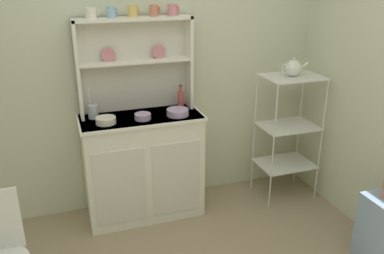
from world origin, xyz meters
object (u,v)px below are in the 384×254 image
Objects in this scene: cup_cream_0 at (91,13)px; jam_bottle at (181,99)px; porcelain_teapot at (293,68)px; utensil_jar at (93,111)px; bakers_rack at (288,122)px; bowl_mixing_large at (106,120)px; hutch_cabinet at (143,165)px; hutch_shelf_unit at (134,58)px.

cup_cream_0 is 0.99m from jam_bottle.
cup_cream_0 is 1.70m from porcelain_teapot.
utensil_jar reaches higher than jam_bottle.
bakers_rack is 1.70m from utensil_jar.
jam_bottle is at bearing 168.40° from bakers_rack.
bowl_mixing_large is at bearing -166.23° from jam_bottle.
cup_cream_0 is at bearing 96.28° from bowl_mixing_large.
hutch_cabinet is 3.95× the size of utensil_jar.
hutch_cabinet is 0.62m from utensil_jar.
bakers_rack is at bearing -4.70° from hutch_cabinet.
jam_bottle is at bearing 0.70° from utensil_jar.
hutch_shelf_unit is 1.47m from bakers_rack.
cup_cream_0 is (-0.31, -0.04, 0.36)m from hutch_shelf_unit.
hutch_shelf_unit is 1.34m from porcelain_teapot.
utensil_jar is (-0.73, -0.01, -0.02)m from jam_bottle.
utensil_jar is at bearing -179.30° from jam_bottle.
hutch_cabinet is 0.86× the size of bakers_rack.
bowl_mixing_large is 0.75× the size of jam_bottle.
hutch_shelf_unit reaches higher than jam_bottle.
bowl_mixing_large is at bearing 178.77° from porcelain_teapot.
hutch_cabinet is 1.28m from cup_cream_0.
bakers_rack is at bearing -6.31° from utensil_jar.
hutch_cabinet is at bearing 14.31° from bowl_mixing_large.
bowl_mixing_large is 0.67× the size of porcelain_teapot.
bakers_rack is 0.49m from porcelain_teapot.
porcelain_teapot is (1.67, -0.18, 0.26)m from utensil_jar.
utensil_jar is (-1.67, 0.18, 0.23)m from bakers_rack.
bowl_mixing_large is (0.02, -0.20, -0.78)m from cup_cream_0.
hutch_shelf_unit is 5.97× the size of bowl_mixing_large.
hutch_shelf_unit is 0.56m from bowl_mixing_large.
cup_cream_0 is 0.75m from utensil_jar.
bakers_rack is 1.90m from cup_cream_0.
bakers_rack is (1.31, -0.11, 0.27)m from hutch_cabinet.
jam_bottle is 0.99m from porcelain_teapot.
utensil_jar is at bearing -166.62° from hutch_shelf_unit.
porcelain_teapot is at bearing -6.31° from utensil_jar.
hutch_shelf_unit is (0.00, 0.16, 0.88)m from hutch_cabinet.
hutch_cabinet is at bearing 175.30° from bakers_rack.
bakers_rack is (1.31, -0.27, -0.61)m from hutch_shelf_unit.
hutch_cabinet is 6.42× the size of bowl_mixing_large.
cup_cream_0 is at bearing 38.93° from utensil_jar.
bowl_mixing_large is (-0.29, -0.07, 0.46)m from hutch_cabinet.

